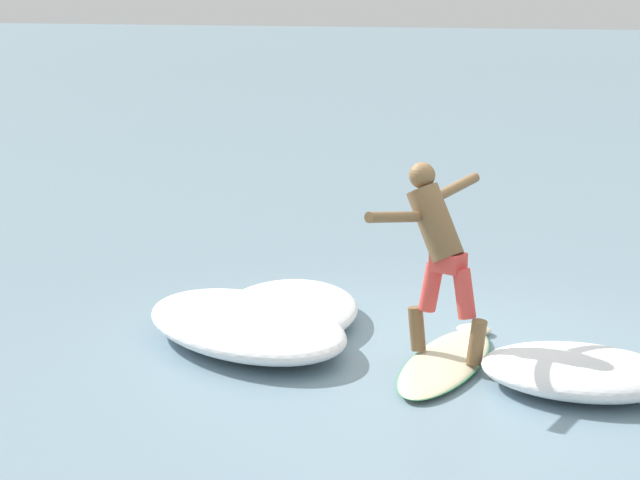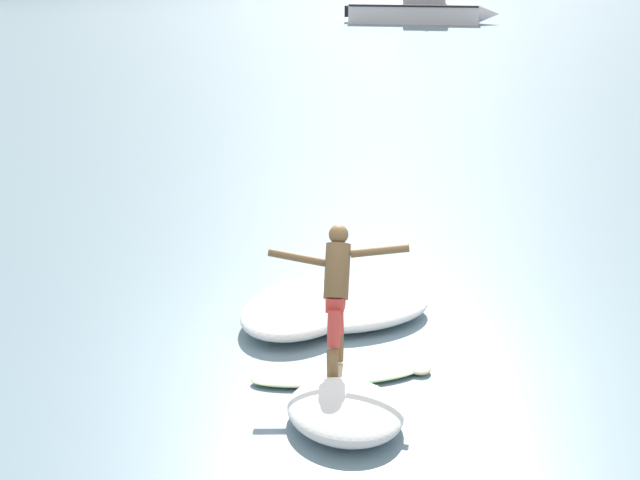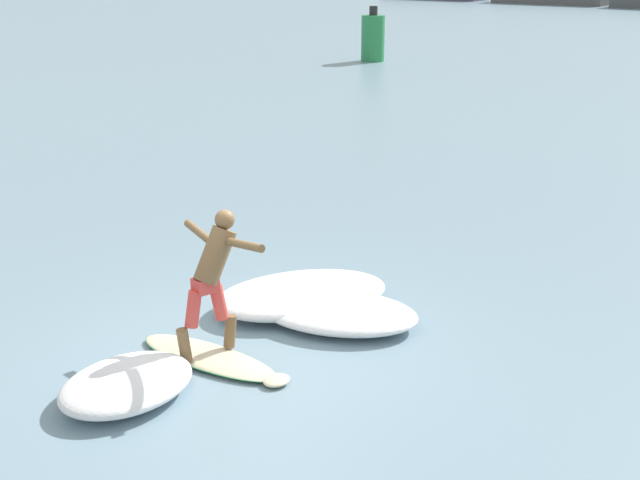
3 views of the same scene
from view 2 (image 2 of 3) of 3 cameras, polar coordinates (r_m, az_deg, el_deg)
ground_plane at (r=12.61m, az=1.77°, el=-6.65°), size 200.00×200.00×0.00m
surfboard at (r=12.23m, az=1.00°, el=-7.19°), size 2.09×0.62×0.23m
surfer at (r=11.94m, az=0.90°, el=-2.51°), size 1.55×0.91×1.65m
fishing_boat_near_jetty at (r=51.55m, az=5.39°, el=12.31°), size 7.11×3.61×3.28m
wave_foam_at_tail at (r=11.15m, az=1.35°, el=-9.11°), size 1.25×1.60×0.31m
wave_foam_at_nose at (r=13.85m, az=-0.90°, el=-3.58°), size 2.44×2.76×0.37m
wave_foam_beside at (r=13.86m, az=1.95°, el=-3.73°), size 2.33×1.88×0.30m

